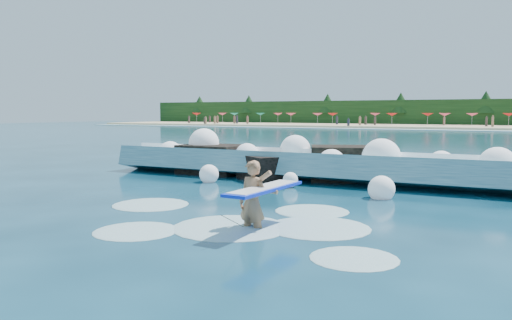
# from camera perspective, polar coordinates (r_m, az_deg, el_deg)

# --- Properties ---
(ground) EXTENTS (200.00, 200.00, 0.00)m
(ground) POSITION_cam_1_polar(r_m,az_deg,el_deg) (14.72, -8.88, -5.05)
(ground) COLOR #072A3A
(ground) RESTS_ON ground
(beach) EXTENTS (140.00, 20.00, 0.40)m
(beach) POSITION_cam_1_polar(r_m,az_deg,el_deg) (90.01, 22.52, 3.51)
(beach) COLOR tan
(beach) RESTS_ON ground
(wet_band) EXTENTS (140.00, 5.00, 0.08)m
(wet_band) POSITION_cam_1_polar(r_m,az_deg,el_deg) (79.08, 21.73, 3.20)
(wet_band) COLOR silver
(wet_band) RESTS_ON ground
(treeline) EXTENTS (140.00, 4.00, 5.00)m
(treeline) POSITION_cam_1_polar(r_m,az_deg,el_deg) (99.94, 23.13, 4.96)
(treeline) COLOR black
(treeline) RESTS_ON ground
(breaking_wave) EXTENTS (17.51, 2.75, 1.51)m
(breaking_wave) POSITION_cam_1_polar(r_m,az_deg,el_deg) (19.98, 6.22, -0.71)
(breaking_wave) COLOR teal
(breaking_wave) RESTS_ON ground
(rock_cluster) EXTENTS (8.46, 3.68, 1.58)m
(rock_cluster) POSITION_cam_1_polar(r_m,az_deg,el_deg) (20.77, 1.13, -0.52)
(rock_cluster) COLOR black
(rock_cluster) RESTS_ON ground
(surfer_with_board) EXTENTS (1.02, 3.03, 1.92)m
(surfer_with_board) POSITION_cam_1_polar(r_m,az_deg,el_deg) (11.36, -0.08, -4.50)
(surfer_with_board) COLOR #A16F4B
(surfer_with_board) RESTS_ON ground
(wave_spray) EXTENTS (14.48, 4.60, 2.08)m
(wave_spray) POSITION_cam_1_polar(r_m,az_deg,el_deg) (19.62, 6.15, 0.40)
(wave_spray) COLOR white
(wave_spray) RESTS_ON ground
(surf_foam) EXTENTS (8.74, 5.97, 0.14)m
(surf_foam) POSITION_cam_1_polar(r_m,az_deg,el_deg) (12.19, -1.62, -7.20)
(surf_foam) COLOR silver
(surf_foam) RESTS_ON ground
(beach_umbrellas) EXTENTS (111.31, 6.89, 0.50)m
(beach_umbrellas) POSITION_cam_1_polar(r_m,az_deg,el_deg) (92.14, 22.71, 4.81)
(beach_umbrellas) COLOR red
(beach_umbrellas) RESTS_ON ground
(beachgoers) EXTENTS (105.18, 13.70, 1.93)m
(beachgoers) POSITION_cam_1_polar(r_m,az_deg,el_deg) (87.84, 20.00, 4.16)
(beachgoers) COLOR #3F332D
(beachgoers) RESTS_ON ground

